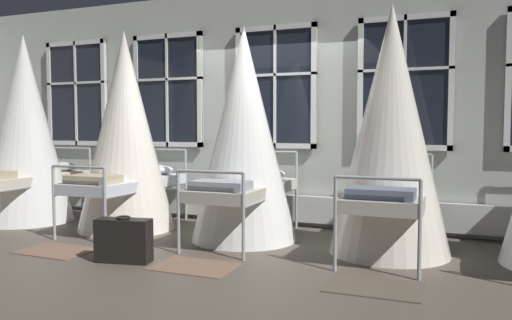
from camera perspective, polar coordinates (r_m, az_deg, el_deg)
ground at (r=6.07m, az=-1.70°, el=-9.29°), size 21.47×21.47×0.00m
back_wall_with_windows at (r=7.14m, az=2.48°, el=6.00°), size 11.74×0.10×3.30m
window_bank at (r=7.03m, az=2.15°, el=1.92°), size 8.08×0.10×2.70m
cot_first at (r=8.02m, az=-24.57°, el=2.97°), size 1.28×1.86×2.70m
cot_second at (r=6.96m, az=-14.52°, el=2.93°), size 1.28×1.87×2.64m
cot_third at (r=6.09m, az=-1.36°, el=2.63°), size 1.28×1.86×2.57m
cot_fourth at (r=5.60m, az=14.95°, el=2.93°), size 1.28×1.86×2.68m
rug_second at (r=6.07m, az=-21.58°, el=-9.50°), size 0.82×0.59×0.01m
rug_third at (r=5.07m, az=-6.91°, el=-11.85°), size 0.81×0.57×0.01m
rug_fourth at (r=4.54m, az=13.19°, el=-13.79°), size 0.80×0.56×0.01m
suitcase_dark at (r=5.34m, az=-14.72°, el=-8.75°), size 0.59×0.30×0.47m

